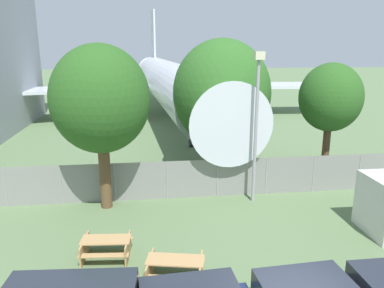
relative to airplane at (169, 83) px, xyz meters
The scene contains 8 objects.
perimeter_fence 21.52m from the airplane, 87.29° to the right, with size 56.07×0.07×1.96m.
airplane is the anchor object (origin of this frame).
picnic_bench_near_cabin 28.36m from the airplane, 93.42° to the right, with size 2.12×1.76×0.76m.
picnic_bench_open_grass 27.01m from the airplane, 98.66° to the right, with size 1.86×1.55×0.76m.
tree_near_hangar 18.28m from the airplane, 84.36° to the right, with size 5.50×5.50×7.88m.
tree_left_of_cabin 21.38m from the airplane, 70.01° to the right, with size 3.32×3.32×6.61m.
tree_behind_benches 22.45m from the airplane, 101.48° to the right, with size 4.41×4.41×7.58m.
light_mast 22.31m from the airplane, 83.18° to the right, with size 0.44×0.44×7.20m.
Camera 1 is at (-3.47, -7.51, 7.45)m, focal length 35.00 mm.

